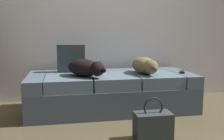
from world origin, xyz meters
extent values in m
cube|color=#465864|center=(0.00, 1.08, 0.15)|extent=(1.94, 0.84, 0.30)
cube|color=slate|center=(-0.87, 1.08, 0.37)|extent=(0.20, 0.84, 0.14)
cube|color=slate|center=(0.87, 1.08, 0.37)|extent=(0.20, 0.84, 0.14)
cube|color=slate|center=(0.00, 1.40, 0.37)|extent=(1.54, 0.20, 0.14)
cube|color=slate|center=(-0.51, 0.98, 0.37)|extent=(0.50, 0.63, 0.14)
cube|color=slate|center=(0.00, 0.98, 0.37)|extent=(0.50, 0.63, 0.14)
cube|color=slate|center=(0.51, 0.98, 0.37)|extent=(0.50, 0.63, 0.14)
ellipsoid|color=black|center=(-0.34, 0.95, 0.53)|extent=(0.46, 0.48, 0.19)
sphere|color=black|center=(-0.20, 0.80, 0.54)|extent=(0.16, 0.16, 0.16)
ellipsoid|color=black|center=(-0.16, 0.74, 0.53)|extent=(0.11, 0.11, 0.06)
cone|color=black|center=(-0.17, 0.82, 0.60)|extent=(0.04, 0.04, 0.05)
cone|color=black|center=(-0.24, 0.77, 0.60)|extent=(0.04, 0.04, 0.05)
ellipsoid|color=black|center=(-0.43, 1.12, 0.54)|extent=(0.17, 0.08, 0.05)
ellipsoid|color=olive|center=(0.38, 1.02, 0.54)|extent=(0.29, 0.45, 0.20)
sphere|color=olive|center=(0.40, 0.82, 0.54)|extent=(0.16, 0.16, 0.16)
ellipsoid|color=#4A3E24|center=(0.41, 0.75, 0.53)|extent=(0.07, 0.10, 0.06)
cone|color=#4A3E24|center=(0.45, 0.82, 0.60)|extent=(0.04, 0.04, 0.05)
cone|color=#4A3E24|center=(0.36, 0.81, 0.60)|extent=(0.04, 0.04, 0.05)
ellipsoid|color=olive|center=(0.41, 1.22, 0.55)|extent=(0.17, 0.11, 0.05)
cube|color=black|center=(0.85, 0.97, 0.45)|extent=(0.10, 0.16, 0.02)
cube|color=#3E4D4F|center=(-0.46, 1.30, 0.61)|extent=(0.35, 0.17, 0.34)
cube|color=#333B3C|center=(0.19, 0.13, 0.12)|extent=(0.32, 0.18, 0.24)
torus|color=#24292A|center=(0.19, 0.13, 0.29)|extent=(0.18, 0.02, 0.18)
camera|label=1|loc=(-0.56, -1.91, 0.93)|focal=41.52mm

